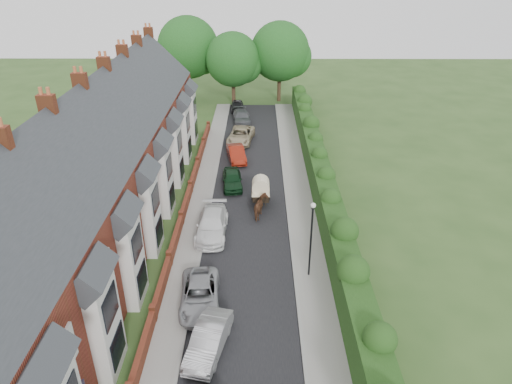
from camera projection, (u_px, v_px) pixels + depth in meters
ground at (253, 322)px, 24.69m from camera, size 140.00×140.00×0.00m
road at (248, 218)px, 34.44m from camera, size 6.00×58.00×0.02m
pavement_hedge_side at (302, 217)px, 34.39m from camera, size 2.20×58.00×0.12m
pavement_house_side at (197, 217)px, 34.43m from camera, size 1.70×58.00×0.12m
kerb_hedge_side at (288, 217)px, 34.39m from camera, size 0.18×58.00×0.13m
kerb_house_side at (208, 217)px, 34.43m from camera, size 0.18×58.00×0.13m
hedge at (328, 199)px, 33.67m from camera, size 2.10×58.00×2.85m
terrace_row at (98, 169)px, 31.53m from camera, size 9.05×40.50×11.50m
garden_wall_row at (182, 219)px, 33.37m from camera, size 0.35×40.35×1.10m
lamppost at (311, 231)px, 26.69m from camera, size 0.32×0.32×5.16m
tree_far_left at (236, 61)px, 57.57m from camera, size 7.14×6.80×9.29m
tree_far_right at (283, 53)px, 59.03m from camera, size 7.98×7.60×10.31m
tree_far_back at (191, 49)px, 59.84m from camera, size 8.40×8.00×10.82m
car_silver_a at (209, 340)px, 22.62m from camera, size 2.33×4.40×1.38m
car_silver_b at (200, 295)px, 25.64m from camera, size 2.58×4.91×1.32m
car_white at (212, 225)px, 32.14m from camera, size 2.14×5.15×1.49m
car_green at (232, 179)px, 38.74m from camera, size 2.02×4.20×1.38m
car_red at (236, 154)px, 43.70m from camera, size 2.23×4.40×1.38m
car_beige at (241, 135)px, 48.01m from camera, size 3.10×5.48×1.44m
car_grey at (242, 117)px, 53.63m from camera, size 2.41×4.83×1.35m
car_black at (237, 106)px, 57.56m from camera, size 1.62×3.82×1.29m
horse at (261, 207)px, 34.13m from camera, size 1.23×2.12×1.68m
horse_cart at (261, 189)px, 35.82m from camera, size 1.45×3.20×2.30m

